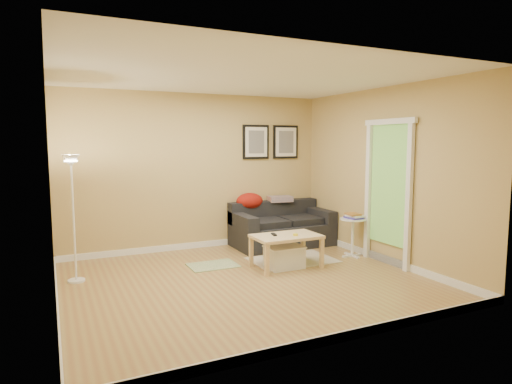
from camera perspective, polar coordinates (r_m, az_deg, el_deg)
floor at (r=5.84m, az=-1.33°, el=-11.42°), size 4.50×4.50×0.00m
ceiling at (r=5.61m, az=-1.41°, el=14.73°), size 4.50×4.50×0.00m
wall_back at (r=7.44m, az=-7.64°, el=2.61°), size 4.50×0.00×4.50m
wall_front at (r=3.85m, az=10.83°, el=-1.00°), size 4.50×0.00×4.50m
wall_left at (r=5.10m, az=-25.14°, el=0.31°), size 0.00×4.00×4.00m
wall_right at (r=6.81m, az=16.22°, el=2.05°), size 0.00×4.00×4.00m
baseboard_back at (r=7.62m, az=-7.48°, el=-6.82°), size 4.50×0.02×0.10m
baseboard_front at (r=4.20m, az=10.37°, el=-18.14°), size 4.50×0.02×0.10m
baseboard_left at (r=5.37m, az=-24.38°, el=-13.07°), size 0.02×4.00×0.10m
baseboard_right at (r=7.00m, az=15.84°, el=-8.20°), size 0.02×4.00×0.10m
sofa at (r=7.67m, az=3.44°, el=-4.20°), size 1.70×0.90×0.75m
red_throw at (r=7.69m, az=-0.83°, el=-1.18°), size 0.48×0.36×0.28m
plaid_throw at (r=7.92m, az=3.14°, el=-0.90°), size 0.45×0.32×0.10m
framed_print_left at (r=7.80m, az=-0.02°, el=6.51°), size 0.50×0.04×0.60m
framed_print_right at (r=8.08m, az=3.86°, el=6.49°), size 0.50×0.04×0.60m
area_rug at (r=6.80m, az=4.78°, el=-8.79°), size 1.25×0.85×0.01m
green_runner at (r=6.53m, az=-5.60°, el=-9.45°), size 0.70×0.50×0.01m
coffee_table at (r=6.37m, az=3.94°, el=-7.68°), size 1.06×0.80×0.48m
remote_control at (r=6.30m, az=2.33°, el=-5.51°), size 0.08×0.17×0.02m
tape_roll at (r=6.28m, az=5.16°, el=-5.54°), size 0.07×0.07×0.03m
storage_bin at (r=6.37m, az=3.69°, el=-8.39°), size 0.53×0.38×0.32m
side_table at (r=7.11m, az=12.42°, el=-5.79°), size 0.40×0.40×0.61m
book_stack at (r=7.04m, az=12.56°, el=-3.04°), size 0.23×0.29×0.08m
floor_lamp at (r=6.07m, az=-22.59°, el=-3.64°), size 0.21×0.21×1.65m
doorway at (r=6.69m, az=16.68°, el=-0.40°), size 0.12×1.01×2.13m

